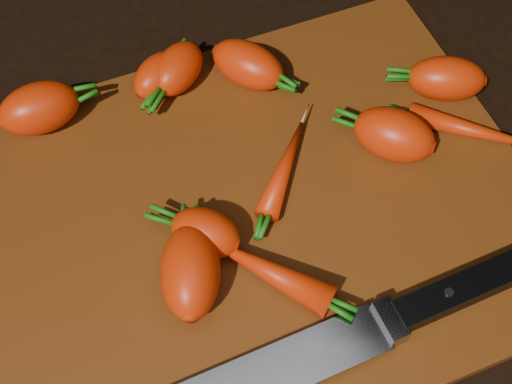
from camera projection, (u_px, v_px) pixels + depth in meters
name	position (u px, v px, depth m)	size (l,w,h in m)	color
ground	(260.00, 220.00, 0.66)	(2.00, 2.00, 0.01)	black
cutting_board	(260.00, 214.00, 0.65)	(0.50, 0.40, 0.01)	#59290A
carrot_0	(39.00, 108.00, 0.67)	(0.08, 0.05, 0.05)	red
carrot_1	(206.00, 233.00, 0.61)	(0.06, 0.04, 0.04)	red
carrot_2	(248.00, 65.00, 0.70)	(0.08, 0.04, 0.04)	red
carrot_3	(190.00, 272.00, 0.58)	(0.08, 0.05, 0.05)	red
carrot_4	(178.00, 69.00, 0.70)	(0.07, 0.04, 0.04)	red
carrot_5	(158.00, 76.00, 0.70)	(0.06, 0.04, 0.04)	red
carrot_6	(446.00, 79.00, 0.69)	(0.08, 0.04, 0.04)	red
carrot_7	(285.00, 168.00, 0.65)	(0.11, 0.02, 0.02)	red
carrot_8	(476.00, 131.00, 0.67)	(0.13, 0.02, 0.02)	red
carrot_9	(269.00, 272.00, 0.59)	(0.11, 0.03, 0.03)	red
carrot_10	(394.00, 135.00, 0.66)	(0.08, 0.05, 0.05)	red
knife	(276.00, 371.00, 0.56)	(0.38, 0.05, 0.02)	gray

